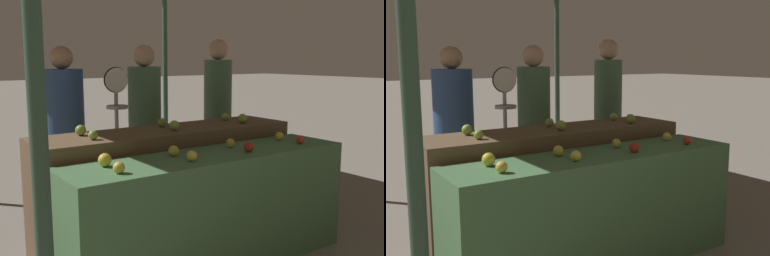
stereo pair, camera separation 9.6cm
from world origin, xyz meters
The scene contains 20 objects.
display_counter_front centered at (0.00, 0.00, 0.43)m, with size 2.26×0.55×0.87m, color #4C7A4C.
display_counter_back centered at (0.00, 0.60, 0.49)m, with size 2.26×0.55×0.97m, color brown.
apple_front_0 centered at (-0.81, -0.11, 0.90)m, with size 0.07×0.07×0.07m, color gold.
apple_front_1 centered at (-0.26, -0.10, 0.90)m, with size 0.07×0.07×0.07m, color yellow.
apple_front_2 centered at (0.26, -0.10, 0.90)m, with size 0.08×0.08×0.08m, color #AD281E.
apple_front_3 centered at (0.81, -0.11, 0.90)m, with size 0.07×0.07×0.07m, color red.
apple_front_4 centered at (-0.80, 0.10, 0.91)m, with size 0.09×0.09×0.09m, color gold.
apple_front_5 centered at (-0.27, 0.10, 0.91)m, with size 0.08×0.08×0.08m, color gold.
apple_front_6 centered at (0.26, 0.11, 0.90)m, with size 0.07×0.07×0.07m, color gold.
apple_front_7 centered at (0.79, 0.10, 0.90)m, with size 0.07×0.07×0.07m, color yellow.
apple_back_0 centered at (-0.71, 0.49, 1.01)m, with size 0.07×0.07×0.07m, color #8EB247.
apple_back_1 centered at (-0.01, 0.50, 1.02)m, with size 0.08×0.08×0.08m, color #8EB247.
apple_back_2 centered at (0.72, 0.49, 1.02)m, with size 0.09×0.09×0.09m, color #84AD3D.
apple_back_3 centered at (-0.72, 0.71, 1.01)m, with size 0.08×0.08×0.08m, color #84AD3D.
apple_back_4 centered at (0.01, 0.71, 1.01)m, with size 0.08×0.08×0.08m, color #7AA338.
apple_back_5 centered at (0.70, 0.71, 1.01)m, with size 0.07×0.07×0.07m, color #8EB247.
produce_scale centered at (-0.14, 1.29, 1.05)m, with size 0.24×0.20×1.48m.
person_vendor_at_scale centered at (0.31, 1.55, 0.98)m, with size 0.46×0.46×1.69m.
person_customer_left centered at (-0.49, 1.73, 0.96)m, with size 0.48×0.48×1.67m.
person_customer_right centered at (1.27, 1.54, 1.04)m, with size 0.44×0.44×1.77m.
Camera 2 is at (-1.89, -2.57, 1.56)m, focal length 42.00 mm.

